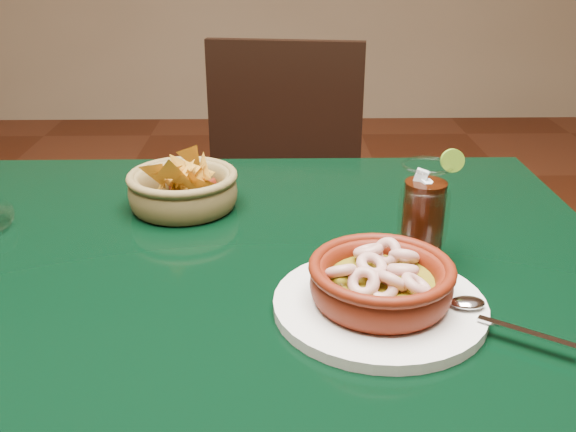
{
  "coord_description": "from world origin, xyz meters",
  "views": [
    {
      "loc": [
        0.13,
        -0.8,
        1.15
      ],
      "look_at": [
        0.14,
        -0.02,
        0.81
      ],
      "focal_mm": 40.0,
      "sensor_mm": 36.0,
      "label": 1
    }
  ],
  "objects_px": {
    "dining_table": "(192,311)",
    "shrimp_plate": "(381,287)",
    "dining_chair": "(279,212)",
    "chip_basket": "(183,189)",
    "cola_drink": "(423,215)"
  },
  "relations": [
    {
      "from": "dining_table",
      "to": "shrimp_plate",
      "type": "bearing_deg",
      "value": -33.22
    },
    {
      "from": "dining_table",
      "to": "dining_chair",
      "type": "xyz_separation_m",
      "value": [
        0.13,
        0.71,
        -0.15
      ]
    },
    {
      "from": "chip_basket",
      "to": "cola_drink",
      "type": "distance_m",
      "value": 0.39
    },
    {
      "from": "dining_table",
      "to": "chip_basket",
      "type": "height_order",
      "value": "chip_basket"
    },
    {
      "from": "dining_table",
      "to": "shrimp_plate",
      "type": "height_order",
      "value": "shrimp_plate"
    },
    {
      "from": "dining_table",
      "to": "dining_chair",
      "type": "bearing_deg",
      "value": 79.56
    },
    {
      "from": "shrimp_plate",
      "to": "cola_drink",
      "type": "xyz_separation_m",
      "value": [
        0.07,
        0.12,
        0.04
      ]
    },
    {
      "from": "dining_chair",
      "to": "cola_drink",
      "type": "xyz_separation_m",
      "value": [
        0.19,
        -0.75,
        0.31
      ]
    },
    {
      "from": "dining_chair",
      "to": "shrimp_plate",
      "type": "height_order",
      "value": "dining_chair"
    },
    {
      "from": "dining_chair",
      "to": "chip_basket",
      "type": "xyz_separation_m",
      "value": [
        -0.15,
        -0.55,
        0.28
      ]
    },
    {
      "from": "dining_chair",
      "to": "chip_basket",
      "type": "distance_m",
      "value": 0.64
    },
    {
      "from": "shrimp_plate",
      "to": "chip_basket",
      "type": "height_order",
      "value": "chip_basket"
    },
    {
      "from": "chip_basket",
      "to": "dining_table",
      "type": "bearing_deg",
      "value": -81.15
    },
    {
      "from": "shrimp_plate",
      "to": "cola_drink",
      "type": "height_order",
      "value": "cola_drink"
    },
    {
      "from": "shrimp_plate",
      "to": "chip_basket",
      "type": "relative_size",
      "value": 1.52
    }
  ]
}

